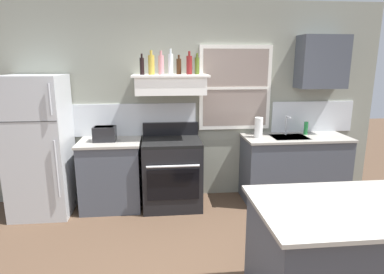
{
  "coord_description": "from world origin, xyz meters",
  "views": [
    {
      "loc": [
        -0.4,
        -2.25,
        1.91
      ],
      "look_at": [
        -0.05,
        1.2,
        1.1
      ],
      "focal_mm": 30.42,
      "sensor_mm": 36.0,
      "label": 1
    }
  ],
  "objects_px": {
    "bottle_balsamic_dark": "(142,66)",
    "bottle_rose_pink": "(161,65)",
    "bottle_brown_stout": "(179,66)",
    "paper_towel_roll": "(259,127)",
    "bottle_red_label_wine": "(189,65)",
    "toaster": "(105,134)",
    "dish_soap_bottle": "(306,128)",
    "refrigerator": "(39,146)",
    "stove_range": "(172,172)",
    "kitchen_island": "(347,261)",
    "bottle_clear_tall": "(171,64)",
    "bottle_olive_oil_square": "(197,66)",
    "bottle_champagne_gold_foil": "(151,64)"
  },
  "relations": [
    {
      "from": "bottle_brown_stout",
      "to": "paper_towel_roll",
      "type": "relative_size",
      "value": 0.91
    },
    {
      "from": "bottle_balsamic_dark",
      "to": "dish_soap_bottle",
      "type": "distance_m",
      "value": 2.39
    },
    {
      "from": "bottle_balsamic_dark",
      "to": "dish_soap_bottle",
      "type": "bearing_deg",
      "value": 1.82
    },
    {
      "from": "stove_range",
      "to": "bottle_balsamic_dark",
      "type": "xyz_separation_m",
      "value": [
        -0.35,
        0.07,
        1.39
      ]
    },
    {
      "from": "bottle_champagne_gold_foil",
      "to": "bottle_rose_pink",
      "type": "xyz_separation_m",
      "value": [
        0.12,
        0.0,
        -0.0
      ]
    },
    {
      "from": "kitchen_island",
      "to": "toaster",
      "type": "bearing_deg",
      "value": 134.12
    },
    {
      "from": "bottle_brown_stout",
      "to": "bottle_red_label_wine",
      "type": "height_order",
      "value": "bottle_red_label_wine"
    },
    {
      "from": "stove_range",
      "to": "bottle_red_label_wine",
      "type": "distance_m",
      "value": 1.43
    },
    {
      "from": "stove_range",
      "to": "bottle_champagne_gold_foil",
      "type": "distance_m",
      "value": 1.43
    },
    {
      "from": "bottle_brown_stout",
      "to": "dish_soap_bottle",
      "type": "xyz_separation_m",
      "value": [
        1.77,
        -0.01,
        -0.85
      ]
    },
    {
      "from": "bottle_rose_pink",
      "to": "bottle_olive_oil_square",
      "type": "distance_m",
      "value": 0.46
    },
    {
      "from": "toaster",
      "to": "stove_range",
      "type": "xyz_separation_m",
      "value": [
        0.85,
        -0.03,
        -0.54
      ]
    },
    {
      "from": "stove_range",
      "to": "bottle_champagne_gold_foil",
      "type": "relative_size",
      "value": 3.64
    },
    {
      "from": "bottle_clear_tall",
      "to": "dish_soap_bottle",
      "type": "xyz_separation_m",
      "value": [
        1.87,
        0.03,
        -0.88
      ]
    },
    {
      "from": "refrigerator",
      "to": "bottle_brown_stout",
      "type": "distance_m",
      "value": 2.02
    },
    {
      "from": "bottle_clear_tall",
      "to": "bottle_olive_oil_square",
      "type": "bearing_deg",
      "value": 1.0
    },
    {
      "from": "bottle_balsamic_dark",
      "to": "bottle_rose_pink",
      "type": "relative_size",
      "value": 0.88
    },
    {
      "from": "refrigerator",
      "to": "paper_towel_roll",
      "type": "bearing_deg",
      "value": 1.22
    },
    {
      "from": "bottle_balsamic_dark",
      "to": "bottle_rose_pink",
      "type": "xyz_separation_m",
      "value": [
        0.24,
        0.01,
        0.02
      ]
    },
    {
      "from": "bottle_olive_oil_square",
      "to": "bottle_balsamic_dark",
      "type": "bearing_deg",
      "value": -175.85
    },
    {
      "from": "bottle_red_label_wine",
      "to": "dish_soap_bottle",
      "type": "bearing_deg",
      "value": 0.91
    },
    {
      "from": "refrigerator",
      "to": "paper_towel_roll",
      "type": "xyz_separation_m",
      "value": [
        2.82,
        0.06,
        0.17
      ]
    },
    {
      "from": "refrigerator",
      "to": "kitchen_island",
      "type": "distance_m",
      "value": 3.56
    },
    {
      "from": "bottle_clear_tall",
      "to": "bottle_olive_oil_square",
      "type": "height_order",
      "value": "bottle_clear_tall"
    },
    {
      "from": "bottle_rose_pink",
      "to": "dish_soap_bottle",
      "type": "distance_m",
      "value": 2.18
    },
    {
      "from": "bottle_olive_oil_square",
      "to": "dish_soap_bottle",
      "type": "relative_size",
      "value": 1.47
    },
    {
      "from": "bottle_champagne_gold_foil",
      "to": "bottle_balsamic_dark",
      "type": "bearing_deg",
      "value": -177.09
    },
    {
      "from": "toaster",
      "to": "bottle_balsamic_dark",
      "type": "relative_size",
      "value": 1.15
    },
    {
      "from": "bottle_balsamic_dark",
      "to": "bottle_clear_tall",
      "type": "height_order",
      "value": "bottle_clear_tall"
    },
    {
      "from": "refrigerator",
      "to": "stove_range",
      "type": "distance_m",
      "value": 1.7
    },
    {
      "from": "refrigerator",
      "to": "kitchen_island",
      "type": "relative_size",
      "value": 1.25
    },
    {
      "from": "toaster",
      "to": "dish_soap_bottle",
      "type": "distance_m",
      "value": 2.74
    },
    {
      "from": "bottle_olive_oil_square",
      "to": "kitchen_island",
      "type": "height_order",
      "value": "bottle_olive_oil_square"
    },
    {
      "from": "bottle_balsamic_dark",
      "to": "paper_towel_roll",
      "type": "relative_size",
      "value": 0.96
    },
    {
      "from": "dish_soap_bottle",
      "to": "toaster",
      "type": "bearing_deg",
      "value": -177.82
    },
    {
      "from": "bottle_clear_tall",
      "to": "bottle_balsamic_dark",
      "type": "bearing_deg",
      "value": -172.9
    },
    {
      "from": "bottle_champagne_gold_foil",
      "to": "paper_towel_roll",
      "type": "relative_size",
      "value": 1.11
    },
    {
      "from": "bottle_olive_oil_square",
      "to": "paper_towel_roll",
      "type": "xyz_separation_m",
      "value": [
        0.82,
        -0.08,
        -0.81
      ]
    },
    {
      "from": "refrigerator",
      "to": "paper_towel_roll",
      "type": "height_order",
      "value": "refrigerator"
    },
    {
      "from": "toaster",
      "to": "bottle_clear_tall",
      "type": "height_order",
      "value": "bottle_clear_tall"
    },
    {
      "from": "stove_range",
      "to": "bottle_rose_pink",
      "type": "height_order",
      "value": "bottle_rose_pink"
    },
    {
      "from": "bottle_rose_pink",
      "to": "bottle_olive_oil_square",
      "type": "xyz_separation_m",
      "value": [
        0.46,
        0.04,
        -0.01
      ]
    },
    {
      "from": "bottle_balsamic_dark",
      "to": "kitchen_island",
      "type": "distance_m",
      "value": 3.01
    },
    {
      "from": "bottle_champagne_gold_foil",
      "to": "bottle_olive_oil_square",
      "type": "xyz_separation_m",
      "value": [
        0.58,
        0.04,
        -0.01
      ]
    },
    {
      "from": "stove_range",
      "to": "bottle_olive_oil_square",
      "type": "bearing_deg",
      "value": 18.75
    },
    {
      "from": "toaster",
      "to": "bottle_champagne_gold_foil",
      "type": "relative_size",
      "value": 0.99
    },
    {
      "from": "bottle_brown_stout",
      "to": "bottle_red_label_wine",
      "type": "distance_m",
      "value": 0.14
    },
    {
      "from": "refrigerator",
      "to": "stove_range",
      "type": "xyz_separation_m",
      "value": [
        1.65,
        0.02,
        -0.41
      ]
    },
    {
      "from": "bottle_balsamic_dark",
      "to": "bottle_brown_stout",
      "type": "bearing_deg",
      "value": 10.18
    },
    {
      "from": "bottle_clear_tall",
      "to": "paper_towel_roll",
      "type": "xyz_separation_m",
      "value": [
        1.16,
        -0.07,
        -0.83
      ]
    }
  ]
}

